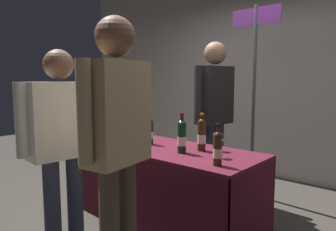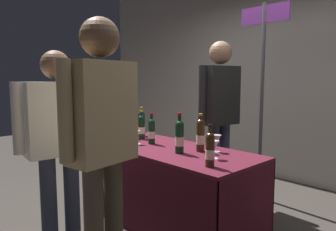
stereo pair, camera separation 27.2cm
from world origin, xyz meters
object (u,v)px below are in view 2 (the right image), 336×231
(tasting_table, at_px, (168,170))
(booth_signpost, at_px, (262,78))
(taster_foreground_right, at_px, (58,134))
(wine_glass_near_vendor, at_px, (217,140))
(vendor_presenter, at_px, (220,107))
(featured_wine_bottle, at_px, (141,123))
(display_bottle_0, at_px, (200,135))
(wine_glass_mid, at_px, (137,135))
(wine_glass_near_taster, at_px, (214,146))
(flower_vase, at_px, (128,126))

(tasting_table, relative_size, booth_signpost, 0.80)
(booth_signpost, bearing_deg, taster_foreground_right, -102.50)
(wine_glass_near_vendor, height_order, vendor_presenter, vendor_presenter)
(wine_glass_near_vendor, bearing_deg, featured_wine_bottle, 179.59)
(display_bottle_0, xyz_separation_m, wine_glass_mid, (-0.62, -0.22, -0.05))
(wine_glass_near_taster, bearing_deg, taster_foreground_right, -128.87)
(featured_wine_bottle, xyz_separation_m, wine_glass_mid, (0.33, -0.31, -0.05))
(vendor_presenter, xyz_separation_m, taster_foreground_right, (-0.24, -1.68, -0.12))
(tasting_table, distance_m, featured_wine_bottle, 0.76)
(vendor_presenter, relative_size, taster_foreground_right, 1.12)
(featured_wine_bottle, height_order, wine_glass_near_vendor, featured_wine_bottle)
(wine_glass_near_taster, bearing_deg, display_bottle_0, 154.99)
(wine_glass_near_vendor, relative_size, vendor_presenter, 0.09)
(featured_wine_bottle, relative_size, display_bottle_0, 0.97)
(display_bottle_0, bearing_deg, tasting_table, -161.82)
(vendor_presenter, bearing_deg, flower_vase, -41.47)
(tasting_table, height_order, vendor_presenter, vendor_presenter)
(featured_wine_bottle, relative_size, wine_glass_mid, 2.43)
(display_bottle_0, bearing_deg, taster_foreground_right, -116.09)
(taster_foreground_right, bearing_deg, wine_glass_near_vendor, -23.87)
(wine_glass_near_vendor, bearing_deg, wine_glass_mid, -157.20)
(display_bottle_0, bearing_deg, wine_glass_near_vendor, 38.99)
(display_bottle_0, xyz_separation_m, vendor_presenter, (-0.28, 0.63, 0.19))
(display_bottle_0, xyz_separation_m, wine_glass_near_taster, (0.24, -0.11, -0.04))
(taster_foreground_right, bearing_deg, wine_glass_mid, 11.99)
(booth_signpost, bearing_deg, wine_glass_mid, -113.99)
(wine_glass_mid, bearing_deg, tasting_table, 20.48)
(flower_vase, xyz_separation_m, vendor_presenter, (0.76, 0.66, 0.22))
(featured_wine_bottle, relative_size, flower_vase, 0.79)
(featured_wine_bottle, height_order, wine_glass_near_taster, featured_wine_bottle)
(tasting_table, height_order, wine_glass_near_taster, wine_glass_near_taster)
(featured_wine_bottle, height_order, taster_foreground_right, taster_foreground_right)
(wine_glass_near_vendor, distance_m, vendor_presenter, 0.70)
(featured_wine_bottle, xyz_separation_m, flower_vase, (-0.08, -0.13, -0.03))
(flower_vase, bearing_deg, taster_foreground_right, -63.12)
(tasting_table, distance_m, booth_signpost, 1.48)
(wine_glass_near_vendor, bearing_deg, booth_signpost, 98.80)
(tasting_table, bearing_deg, wine_glass_mid, -159.52)
(flower_vase, height_order, taster_foreground_right, taster_foreground_right)
(booth_signpost, bearing_deg, wine_glass_near_taster, -76.55)
(wine_glass_mid, relative_size, flower_vase, 0.33)
(tasting_table, height_order, booth_signpost, booth_signpost)
(tasting_table, xyz_separation_m, display_bottle_0, (0.31, 0.10, 0.36))
(tasting_table, xyz_separation_m, wine_glass_near_taster, (0.55, -0.01, 0.32))
(booth_signpost, bearing_deg, wine_glass_near_vendor, -81.20)
(display_bottle_0, xyz_separation_m, flower_vase, (-1.03, -0.03, -0.03))
(featured_wine_bottle, distance_m, display_bottle_0, 0.95)
(wine_glass_near_taster, height_order, flower_vase, flower_vase)
(display_bottle_0, height_order, vendor_presenter, vendor_presenter)
(tasting_table, xyz_separation_m, taster_foreground_right, (-0.21, -0.95, 0.43))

